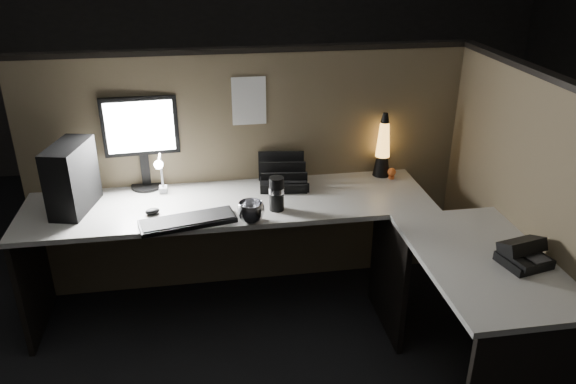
{
  "coord_description": "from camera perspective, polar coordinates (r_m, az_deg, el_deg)",
  "views": [
    {
      "loc": [
        -0.27,
        -2.28,
        2.12
      ],
      "look_at": [
        0.15,
        0.35,
        0.88
      ],
      "focal_mm": 35.0,
      "sensor_mm": 36.0,
      "label": 1
    }
  ],
  "objects": [
    {
      "name": "floor",
      "position": [
        3.13,
        -1.77,
        -17.81
      ],
      "size": [
        6.0,
        6.0,
        0.0
      ],
      "primitive_type": "plane",
      "color": "black",
      "rests_on": "ground"
    },
    {
      "name": "room_shell",
      "position": [
        2.35,
        -2.29,
        12.61
      ],
      "size": [
        6.0,
        6.0,
        6.0
      ],
      "color": "silver",
      "rests_on": "ground"
    },
    {
      "name": "partition_back",
      "position": [
        3.5,
        -3.9,
        1.82
      ],
      "size": [
        2.66,
        0.06,
        1.5
      ],
      "primitive_type": "cube",
      "color": "brown",
      "rests_on": "ground"
    },
    {
      "name": "partition_right",
      "position": [
        3.18,
        22.33,
        -2.64
      ],
      "size": [
        0.06,
        1.66,
        1.5
      ],
      "primitive_type": "cube",
      "color": "brown",
      "rests_on": "ground"
    },
    {
      "name": "desk",
      "position": [
        3.0,
        0.88,
        -5.98
      ],
      "size": [
        2.6,
        1.6,
        0.73
      ],
      "color": "#A7A59D",
      "rests_on": "ground"
    },
    {
      "name": "pc_tower",
      "position": [
        3.24,
        -21.12,
        1.38
      ],
      "size": [
        0.24,
        0.38,
        0.37
      ],
      "primitive_type": "cube",
      "rotation": [
        0.0,
        0.0,
        -0.23
      ],
      "color": "black",
      "rests_on": "desk"
    },
    {
      "name": "monitor",
      "position": [
        3.36,
        -14.7,
        5.77
      ],
      "size": [
        0.43,
        0.18,
        0.55
      ],
      "rotation": [
        0.0,
        0.0,
        0.07
      ],
      "color": "black",
      "rests_on": "desk"
    },
    {
      "name": "keyboard",
      "position": [
        2.99,
        -10.14,
        -2.94
      ],
      "size": [
        0.52,
        0.26,
        0.02
      ],
      "primitive_type": "cube",
      "rotation": [
        0.0,
        0.0,
        0.2
      ],
      "color": "black",
      "rests_on": "desk"
    },
    {
      "name": "mouse",
      "position": [
        3.13,
        -13.62,
        -1.92
      ],
      "size": [
        0.1,
        0.08,
        0.03
      ],
      "primitive_type": "ellipsoid",
      "rotation": [
        0.0,
        0.0,
        0.41
      ],
      "color": "black",
      "rests_on": "desk"
    },
    {
      "name": "clip_lamp",
      "position": [
        3.25,
        -12.82,
        1.84
      ],
      "size": [
        0.05,
        0.2,
        0.26
      ],
      "color": "white",
      "rests_on": "desk"
    },
    {
      "name": "organizer",
      "position": [
        3.37,
        -0.52,
        1.48
      ],
      "size": [
        0.3,
        0.27,
        0.21
      ],
      "rotation": [
        0.0,
        0.0,
        -0.12
      ],
      "color": "black",
      "rests_on": "desk"
    },
    {
      "name": "lava_lamp",
      "position": [
        3.52,
        9.61,
        4.24
      ],
      "size": [
        0.11,
        0.11,
        0.4
      ],
      "color": "black",
      "rests_on": "desk"
    },
    {
      "name": "travel_mug",
      "position": [
        3.05,
        -1.17,
        -0.19
      ],
      "size": [
        0.09,
        0.09,
        0.19
      ],
      "primitive_type": "cylinder",
      "color": "black",
      "rests_on": "desk"
    },
    {
      "name": "steel_mug",
      "position": [
        2.95,
        -3.79,
        -2.05
      ],
      "size": [
        0.16,
        0.16,
        0.11
      ],
      "primitive_type": "imported",
      "rotation": [
        0.0,
        0.0,
        -0.17
      ],
      "color": "#B2B2B9",
      "rests_on": "desk"
    },
    {
      "name": "figurine",
      "position": [
        3.52,
        10.49,
        2.01
      ],
      "size": [
        0.05,
        0.05,
        0.05
      ],
      "primitive_type": "sphere",
      "color": "orange",
      "rests_on": "desk"
    },
    {
      "name": "pinned_paper",
      "position": [
        3.31,
        -3.98,
        9.21
      ],
      "size": [
        0.2,
        0.0,
        0.28
      ],
      "primitive_type": "cube",
      "color": "white",
      "rests_on": "partition_back"
    },
    {
      "name": "desk_phone",
      "position": [
        2.81,
        22.74,
        -5.86
      ],
      "size": [
        0.24,
        0.24,
        0.12
      ],
      "rotation": [
        0.0,
        0.0,
        0.22
      ],
      "color": "black",
      "rests_on": "desk"
    }
  ]
}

